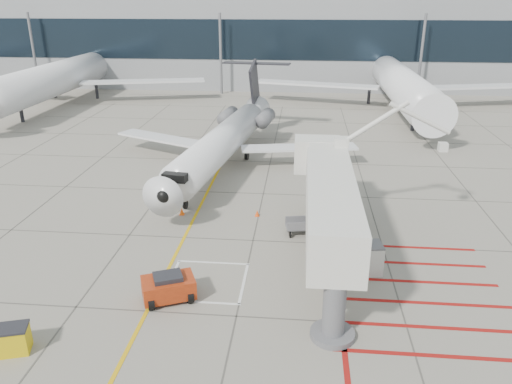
# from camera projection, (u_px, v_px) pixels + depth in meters

# --- Properties ---
(ground_plane) EXTENTS (260.00, 260.00, 0.00)m
(ground_plane) POSITION_uv_depth(u_px,v_px,m) (246.00, 273.00, 27.64)
(ground_plane) COLOR gray
(ground_plane) RESTS_ON ground
(regional_jet) EXTENTS (27.79, 33.11, 7.90)m
(regional_jet) POSITION_uv_depth(u_px,v_px,m) (214.00, 131.00, 41.00)
(regional_jet) COLOR white
(regional_jet) RESTS_ON ground_plane
(jet_bridge) EXTENTS (8.32, 17.50, 6.99)m
(jet_bridge) POSITION_uv_depth(u_px,v_px,m) (330.00, 212.00, 26.77)
(jet_bridge) COLOR silver
(jet_bridge) RESTS_ON ground_plane
(pushback_tug) EXTENTS (3.01, 2.50, 1.50)m
(pushback_tug) POSITION_uv_depth(u_px,v_px,m) (168.00, 286.00, 25.01)
(pushback_tug) COLOR #A52F10
(pushback_tug) RESTS_ON ground_plane
(spill_bin) EXTENTS (1.66, 1.35, 1.25)m
(spill_bin) POSITION_uv_depth(u_px,v_px,m) (11.00, 340.00, 21.34)
(spill_bin) COLOR gold
(spill_bin) RESTS_ON ground_plane
(baggage_cart) EXTENTS (1.93, 1.42, 1.10)m
(baggage_cart) POSITION_uv_depth(u_px,v_px,m) (300.00, 226.00, 31.99)
(baggage_cart) COLOR #5C5C61
(baggage_cart) RESTS_ON ground_plane
(ground_power_unit) EXTENTS (2.35, 1.59, 1.73)m
(ground_power_unit) POSITION_uv_depth(u_px,v_px,m) (361.00, 258.00, 27.47)
(ground_power_unit) COLOR silver
(ground_power_unit) RESTS_ON ground_plane
(cone_nose) EXTENTS (0.36, 0.36, 0.50)m
(cone_nose) POSITION_uv_depth(u_px,v_px,m) (182.00, 211.00, 34.98)
(cone_nose) COLOR #FF560D
(cone_nose) RESTS_ON ground_plane
(cone_side) EXTENTS (0.31, 0.31, 0.43)m
(cone_side) POSITION_uv_depth(u_px,v_px,m) (257.00, 213.00, 34.76)
(cone_side) COLOR #F1480C
(cone_side) RESTS_ON ground_plane
(terminal_building) EXTENTS (180.00, 28.00, 14.00)m
(terminal_building) POSITION_uv_depth(u_px,v_px,m) (346.00, 40.00, 89.02)
(terminal_building) COLOR gray
(terminal_building) RESTS_ON ground_plane
(terminal_glass_band) EXTENTS (180.00, 0.10, 6.00)m
(terminal_glass_band) POSITION_uv_depth(u_px,v_px,m) (353.00, 41.00, 75.64)
(terminal_glass_band) COLOR black
(terminal_glass_band) RESTS_ON ground_plane
(bg_aircraft_b) EXTENTS (39.31, 43.68, 13.10)m
(bg_aircraft_b) POSITION_uv_depth(u_px,v_px,m) (64.00, 55.00, 70.58)
(bg_aircraft_b) COLOR silver
(bg_aircraft_b) RESTS_ON ground_plane
(bg_aircraft_c) EXTENTS (38.85, 43.17, 12.95)m
(bg_aircraft_c) POSITION_uv_depth(u_px,v_px,m) (399.00, 59.00, 66.51)
(bg_aircraft_c) COLOR silver
(bg_aircraft_c) RESTS_ON ground_plane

